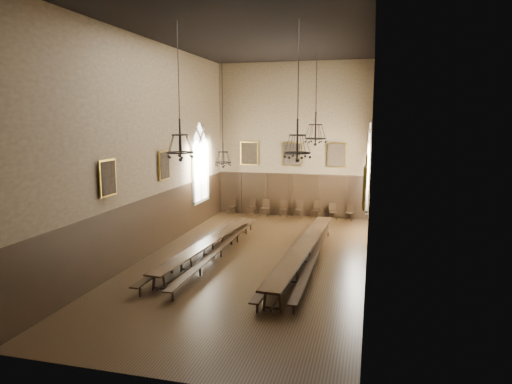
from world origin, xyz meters
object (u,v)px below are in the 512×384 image
at_px(chair_2, 265,211).
at_px(chair_6, 333,215).
at_px(chair_4, 299,213).
at_px(chair_5, 316,213).
at_px(chandelier_back_left, 223,153).
at_px(bench_right_inner, 289,257).
at_px(chair_7, 349,216).
at_px(table_right, 304,254).
at_px(chandelier_front_left, 180,144).
at_px(chandelier_back_right, 315,132).
at_px(table_left, 209,249).
at_px(bench_left_outer, 196,248).
at_px(chair_3, 283,212).
at_px(bench_left_inner, 221,250).
at_px(chair_0, 232,209).
at_px(chandelier_front_right, 297,145).
at_px(chair_1, 251,210).
at_px(bench_right_outer, 314,259).

bearing_deg(chair_2, chair_6, 10.76).
relative_size(chair_4, chair_5, 0.96).
relative_size(chair_4, chandelier_back_left, 0.18).
distance_m(bench_right_inner, chair_7, 8.93).
bearing_deg(table_right, chandelier_front_left, -146.06).
height_order(chair_6, chandelier_back_right, chandelier_back_right).
relative_size(table_left, chair_4, 9.30).
distance_m(chandelier_back_left, chandelier_front_left, 5.22).
height_order(bench_left_outer, chandelier_back_right, chandelier_back_right).
distance_m(chair_7, chandelier_back_right, 8.01).
height_order(bench_right_inner, chair_3, chair_3).
xyz_separation_m(table_right, bench_left_inner, (-3.52, 0.12, -0.11)).
xyz_separation_m(bench_left_inner, chair_0, (-2.18, 8.58, -0.03)).
height_order(bench_left_inner, chair_4, chair_4).
distance_m(bench_left_outer, chandelier_front_left, 5.40).
bearing_deg(chandelier_back_right, chandelier_front_left, -128.71).
xyz_separation_m(bench_left_inner, chandelier_front_right, (3.50, -2.07, 4.58)).
bearing_deg(bench_left_inner, chair_0, 104.24).
bearing_deg(chair_5, chandelier_front_left, -94.24).
bearing_deg(chair_3, chandelier_back_left, -109.29).
height_order(chair_1, chair_7, chair_1).
relative_size(bench_right_inner, chandelier_front_right, 2.28).
distance_m(chair_6, chandelier_back_right, 7.95).
relative_size(table_left, chair_0, 10.11).
bearing_deg(chair_7, bench_right_inner, -88.29).
height_order(chandelier_front_left, chandelier_front_right, same).
relative_size(bench_right_outer, chair_7, 11.07).
bearing_deg(chandelier_front_left, bench_right_outer, 30.32).
xyz_separation_m(table_left, chandelier_front_right, (4.00, -1.96, 4.52)).
distance_m(chair_1, chair_7, 5.84).
distance_m(chair_6, chandelier_front_right, 11.55).
xyz_separation_m(chair_1, chair_6, (4.90, 0.02, -0.01)).
xyz_separation_m(bench_left_inner, chair_4, (1.94, 8.52, -0.01)).
height_order(chair_4, chandelier_back_left, chandelier_back_left).
height_order(chair_4, chandelier_front_right, chandelier_front_right).
distance_m(chair_6, chandelier_front_left, 13.00).
relative_size(chair_0, chandelier_front_left, 0.20).
bearing_deg(chair_3, chair_6, -4.63).
distance_m(table_left, bench_right_outer, 4.44).
bearing_deg(chair_7, chair_3, -166.95).
height_order(chair_2, chair_5, chair_5).
bearing_deg(bench_right_outer, chair_7, 83.82).
relative_size(bench_right_outer, chair_3, 10.69).
distance_m(bench_right_inner, bench_right_outer, 0.99).
height_order(bench_right_inner, chandelier_back_right, chandelier_back_right).
distance_m(chair_4, chandelier_back_right, 8.10).
relative_size(chair_1, chair_3, 1.01).
relative_size(chair_1, chair_4, 0.97).
height_order(bench_right_outer, chandelier_back_right, chandelier_back_right).
xyz_separation_m(chair_7, chandelier_front_right, (-1.37, -10.54, 4.60)).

